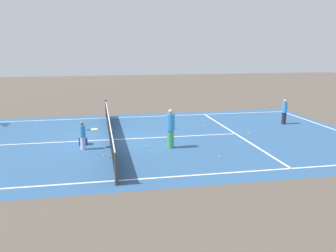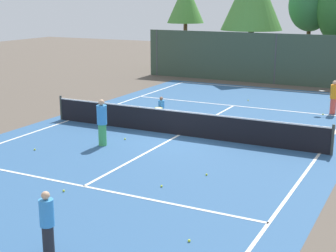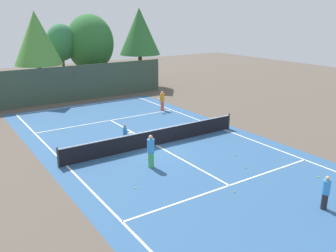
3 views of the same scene
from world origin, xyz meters
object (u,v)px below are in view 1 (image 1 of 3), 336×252
(player_0, at_px, (83,135))
(tennis_ball_2, at_px, (109,157))
(player_1, at_px, (171,128))
(tennis_ball_7, at_px, (220,157))
(tennis_ball_12, at_px, (237,117))
(player_2, at_px, (284,111))
(tennis_ball_8, at_px, (249,134))
(tennis_ball_3, at_px, (177,124))
(ball_crate, at_px, (83,141))
(tennis_ball_9, at_px, (104,155))
(tennis_ball_11, at_px, (206,126))
(tennis_ball_1, at_px, (147,146))

(player_0, distance_m, tennis_ball_2, 1.86)
(player_1, relative_size, tennis_ball_7, 26.41)
(tennis_ball_12, bearing_deg, player_2, -142.17)
(player_0, relative_size, tennis_ball_2, 18.70)
(player_2, height_order, tennis_ball_8, player_2)
(tennis_ball_2, relative_size, tennis_ball_3, 1.00)
(tennis_ball_2, bearing_deg, player_1, -71.22)
(tennis_ball_3, bearing_deg, player_0, 129.87)
(ball_crate, height_order, tennis_ball_3, ball_crate)
(tennis_ball_9, distance_m, tennis_ball_11, 7.40)
(tennis_ball_1, bearing_deg, tennis_ball_9, 118.43)
(player_1, xyz_separation_m, ball_crate, (1.31, 3.82, -0.71))
(player_2, bearing_deg, tennis_ball_8, 123.51)
(ball_crate, xyz_separation_m, tennis_ball_2, (-2.25, -1.08, -0.15))
(tennis_ball_8, distance_m, tennis_ball_11, 2.79)
(player_1, xyz_separation_m, tennis_ball_1, (0.34, 1.03, -0.86))
(tennis_ball_8, height_order, tennis_ball_11, same)
(tennis_ball_2, relative_size, tennis_ball_8, 1.00)
(player_0, distance_m, tennis_ball_9, 1.57)
(tennis_ball_1, bearing_deg, tennis_ball_3, -28.07)
(player_0, xyz_separation_m, tennis_ball_3, (4.25, -5.09, -0.61))
(tennis_ball_1, bearing_deg, player_2, -68.56)
(tennis_ball_3, height_order, tennis_ball_12, same)
(ball_crate, height_order, tennis_ball_11, ball_crate)
(ball_crate, relative_size, tennis_ball_9, 6.63)
(tennis_ball_8, bearing_deg, tennis_ball_12, -14.61)
(player_0, xyz_separation_m, tennis_ball_7, (-2.30, -5.43, -0.61))
(player_1, bearing_deg, tennis_ball_2, 108.78)
(tennis_ball_1, distance_m, tennis_ball_3, 4.98)
(player_0, height_order, ball_crate, player_0)
(player_0, bearing_deg, tennis_ball_1, -93.01)
(tennis_ball_1, bearing_deg, tennis_ball_11, -46.82)
(player_0, relative_size, tennis_ball_12, 18.70)
(tennis_ball_12, bearing_deg, tennis_ball_2, 130.23)
(ball_crate, xyz_separation_m, tennis_ball_9, (-2.01, -0.89, -0.15))
(player_1, height_order, tennis_ball_2, player_1)
(tennis_ball_8, bearing_deg, tennis_ball_11, 34.46)
(player_1, xyz_separation_m, tennis_ball_9, (-0.69, 2.93, -0.86))
(tennis_ball_2, height_order, tennis_ball_8, same)
(player_2, bearing_deg, player_0, 105.84)
(tennis_ball_3, bearing_deg, tennis_ball_2, 144.40)
(tennis_ball_3, relative_size, tennis_ball_8, 1.00)
(tennis_ball_1, relative_size, tennis_ball_7, 1.00)
(player_1, distance_m, tennis_ball_7, 2.61)
(tennis_ball_9, bearing_deg, tennis_ball_3, -38.06)
(player_1, height_order, player_2, player_1)
(tennis_ball_7, relative_size, tennis_ball_12, 1.00)
(ball_crate, bearing_deg, tennis_ball_11, -68.32)
(player_0, bearing_deg, tennis_ball_3, -50.13)
(player_2, xyz_separation_m, tennis_ball_8, (-2.01, 3.04, -0.71))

